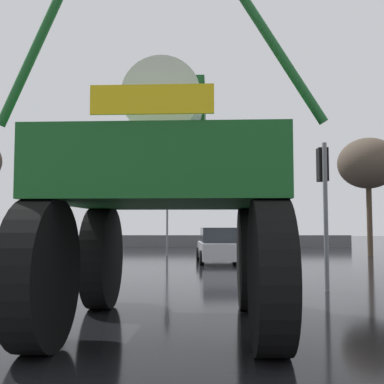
{
  "coord_description": "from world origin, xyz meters",
  "views": [
    {
      "loc": [
        0.78,
        -0.03,
        1.58
      ],
      "look_at": [
        0.58,
        11.18,
        2.38
      ],
      "focal_mm": 44.58,
      "sensor_mm": 36.0,
      "label": 1
    }
  ],
  "objects_px": {
    "traffic_signal_far_left": "(167,201)",
    "streetlight_far_left": "(69,182)",
    "oversize_sprayer": "(168,193)",
    "bare_tree_right": "(368,164)",
    "sedan_ahead": "(219,246)",
    "traffic_signal_near_right": "(323,183)"
  },
  "relations": [
    {
      "from": "streetlight_far_left",
      "to": "sedan_ahead",
      "type": "bearing_deg",
      "value": -38.13
    },
    {
      "from": "sedan_ahead",
      "to": "bare_tree_right",
      "type": "relative_size",
      "value": 0.66
    },
    {
      "from": "oversize_sprayer",
      "to": "traffic_signal_far_left",
      "type": "relative_size",
      "value": 1.31
    },
    {
      "from": "traffic_signal_near_right",
      "to": "traffic_signal_far_left",
      "type": "bearing_deg",
      "value": 109.13
    },
    {
      "from": "bare_tree_right",
      "to": "oversize_sprayer",
      "type": "bearing_deg",
      "value": -117.83
    },
    {
      "from": "traffic_signal_far_left",
      "to": "bare_tree_right",
      "type": "distance_m",
      "value": 11.1
    },
    {
      "from": "oversize_sprayer",
      "to": "traffic_signal_near_right",
      "type": "bearing_deg",
      "value": -38.44
    },
    {
      "from": "oversize_sprayer",
      "to": "bare_tree_right",
      "type": "distance_m",
      "value": 20.82
    },
    {
      "from": "traffic_signal_far_left",
      "to": "streetlight_far_left",
      "type": "relative_size",
      "value": 0.55
    },
    {
      "from": "oversize_sprayer",
      "to": "traffic_signal_far_left",
      "type": "xyz_separation_m",
      "value": [
        -1.28,
        18.31,
        0.83
      ]
    },
    {
      "from": "traffic_signal_far_left",
      "to": "streetlight_far_left",
      "type": "bearing_deg",
      "value": 165.09
    },
    {
      "from": "traffic_signal_near_right",
      "to": "traffic_signal_far_left",
      "type": "relative_size",
      "value": 0.9
    },
    {
      "from": "traffic_signal_far_left",
      "to": "bare_tree_right",
      "type": "bearing_deg",
      "value": -0.38
    },
    {
      "from": "oversize_sprayer",
      "to": "sedan_ahead",
      "type": "height_order",
      "value": "oversize_sprayer"
    },
    {
      "from": "sedan_ahead",
      "to": "streetlight_far_left",
      "type": "relative_size",
      "value": 0.57
    },
    {
      "from": "sedan_ahead",
      "to": "streetlight_far_left",
      "type": "height_order",
      "value": "streetlight_far_left"
    },
    {
      "from": "sedan_ahead",
      "to": "traffic_signal_near_right",
      "type": "xyz_separation_m",
      "value": [
        2.24,
        -8.94,
        1.94
      ]
    },
    {
      "from": "traffic_signal_far_left",
      "to": "streetlight_far_left",
      "type": "distance_m",
      "value": 6.2
    },
    {
      "from": "oversize_sprayer",
      "to": "traffic_signal_near_right",
      "type": "xyz_separation_m",
      "value": [
        3.59,
        4.26,
        0.55
      ]
    },
    {
      "from": "oversize_sprayer",
      "to": "traffic_signal_near_right",
      "type": "height_order",
      "value": "oversize_sprayer"
    },
    {
      "from": "traffic_signal_far_left",
      "to": "bare_tree_right",
      "type": "xyz_separation_m",
      "value": [
        10.91,
        -0.07,
        2.02
      ]
    },
    {
      "from": "oversize_sprayer",
      "to": "bare_tree_right",
      "type": "xyz_separation_m",
      "value": [
        9.63,
        18.24,
        2.85
      ]
    }
  ]
}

